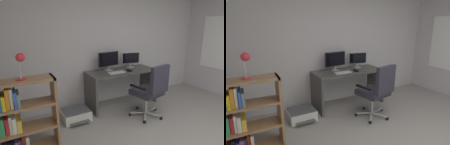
% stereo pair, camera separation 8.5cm
% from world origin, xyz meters
% --- Properties ---
extents(wall_back, '(5.05, 0.10, 2.52)m').
position_xyz_m(wall_back, '(0.00, 2.66, 1.26)').
color(wall_back, silver).
rests_on(wall_back, ground).
extents(desk, '(1.49, 0.61, 0.76)m').
position_xyz_m(desk, '(0.10, 2.25, 0.56)').
color(desk, '#4C4845').
rests_on(desk, ground).
extents(monitor_main, '(0.48, 0.18, 0.39)m').
position_xyz_m(monitor_main, '(-0.14, 2.40, 0.98)').
color(monitor_main, '#B2B5B7').
rests_on(monitor_main, desk).
extents(monitor_secondary, '(0.42, 0.18, 0.34)m').
position_xyz_m(monitor_secondary, '(0.41, 2.40, 0.95)').
color(monitor_secondary, '#B2B5B7').
rests_on(monitor_secondary, desk).
extents(keyboard, '(0.34, 0.13, 0.02)m').
position_xyz_m(keyboard, '(-0.10, 2.13, 0.77)').
color(keyboard, silver).
rests_on(keyboard, desk).
extents(computer_mouse, '(0.07, 0.11, 0.03)m').
position_xyz_m(computer_mouse, '(0.19, 2.11, 0.78)').
color(computer_mouse, black).
rests_on(computer_mouse, desk).
extents(office_chair, '(0.63, 0.66, 1.02)m').
position_xyz_m(office_chair, '(0.23, 1.48, 0.57)').
color(office_chair, '#B7BABC').
rests_on(office_chair, ground).
extents(bookshelf, '(0.79, 0.31, 1.02)m').
position_xyz_m(bookshelf, '(-1.93, 1.58, 0.48)').
color(bookshelf, '#976B45').
rests_on(bookshelf, ground).
extents(desk_lamp, '(0.13, 0.11, 0.34)m').
position_xyz_m(desk_lamp, '(-1.81, 1.58, 1.26)').
color(desk_lamp, red).
rests_on(desk_lamp, bookshelf).
extents(printer, '(0.48, 0.50, 0.20)m').
position_xyz_m(printer, '(-1.00, 2.10, 0.10)').
color(printer, silver).
rests_on(printer, ground).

